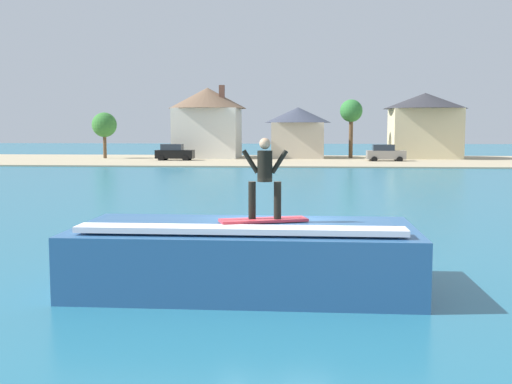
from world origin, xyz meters
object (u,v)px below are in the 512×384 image
at_px(wave_crest, 245,256).
at_px(house_gabled_white, 425,122).
at_px(car_near_shore, 174,153).
at_px(car_far_shore, 385,153).
at_px(tree_short_bushy, 351,112).
at_px(house_small_cottage, 298,130).
at_px(surfer, 265,174).
at_px(house_with_chimney, 208,120).
at_px(surfboard, 263,220).
at_px(tree_tall_bare, 104,125).

xyz_separation_m(wave_crest, house_gabled_white, (14.88, 59.30, 3.53)).
relative_size(car_near_shore, car_far_shore, 1.01).
bearing_deg(tree_short_bushy, wave_crest, -96.32).
bearing_deg(house_small_cottage, surfer, -90.01).
distance_m(house_small_cottage, tree_short_bushy, 6.43).
xyz_separation_m(surfer, house_with_chimney, (-10.40, 59.01, 1.95)).
relative_size(wave_crest, surfer, 4.33).
xyz_separation_m(surfboard, tree_short_bushy, (6.13, 59.66, 3.77)).
xyz_separation_m(surfboard, house_gabled_white, (14.44, 59.68, 2.67)).
bearing_deg(surfer, house_gabled_white, 76.43).
xyz_separation_m(surfer, car_far_shore, (9.23, 53.18, -1.64)).
xyz_separation_m(car_far_shore, house_with_chimney, (-19.63, 5.83, 3.59)).
bearing_deg(surfboard, house_small_cottage, 89.96).
xyz_separation_m(surfer, tree_tall_bare, (-21.89, 56.70, 1.30)).
distance_m(house_gabled_white, tree_tall_bare, 36.43).
xyz_separation_m(wave_crest, surfer, (0.47, -0.39, 1.85)).
bearing_deg(tree_tall_bare, house_gabled_white, 4.71).
height_order(car_near_shore, house_with_chimney, house_with_chimney).
xyz_separation_m(wave_crest, car_near_shore, (-12.64, 52.58, 0.21)).
height_order(house_gabled_white, tree_short_bushy, house_gabled_white).
xyz_separation_m(wave_crest, tree_short_bushy, (6.57, 59.28, 4.63)).
relative_size(surfboard, house_small_cottage, 0.25).
relative_size(wave_crest, house_with_chimney, 0.83).
distance_m(surfer, tree_tall_bare, 60.79).
bearing_deg(surfer, house_small_cottage, 89.99).
bearing_deg(house_gabled_white, surfer, -103.57).
distance_m(wave_crest, tree_short_bushy, 59.83).
distance_m(house_with_chimney, house_small_cottage, 10.51).
distance_m(surfboard, car_far_shore, 53.97).
relative_size(wave_crest, house_gabled_white, 0.80).
xyz_separation_m(surfer, house_small_cottage, (0.01, 59.75, 0.71)).
relative_size(car_far_shore, tree_short_bushy, 0.58).
bearing_deg(car_far_shore, car_near_shore, -179.49).
height_order(car_far_shore, house_gabled_white, house_gabled_white).
distance_m(car_far_shore, house_small_cottage, 11.56).
bearing_deg(car_near_shore, house_with_chimney, 65.90).
distance_m(car_far_shore, tree_short_bushy, 8.46).
bearing_deg(house_small_cottage, tree_short_bushy, -0.69).
xyz_separation_m(car_near_shore, house_with_chimney, (2.70, 6.03, 3.59)).
bearing_deg(car_near_shore, surfer, -76.11).
relative_size(surfboard, house_with_chimney, 0.22).
relative_size(house_gabled_white, house_small_cottage, 1.22).
bearing_deg(surfboard, tree_tall_bare, 111.09).
xyz_separation_m(surfboard, house_small_cottage, (0.04, 59.74, 1.71)).
bearing_deg(surfboard, surfer, -25.11).
relative_size(house_with_chimney, tree_short_bushy, 1.31).
distance_m(car_far_shore, house_gabled_white, 8.96).
relative_size(wave_crest, surfboard, 3.85).
xyz_separation_m(house_with_chimney, house_small_cottage, (10.42, 0.74, -1.23)).
xyz_separation_m(wave_crest, car_far_shore, (9.69, 52.78, 0.21)).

